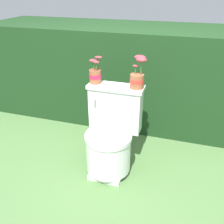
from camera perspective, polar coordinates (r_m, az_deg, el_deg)
The scene contains 5 objects.
ground_plane at distance 2.38m, azimuth -0.06°, elevation -14.22°, with size 12.00×12.00×0.00m, color #4C703D.
hedge_backdrop at distance 3.17m, azimuth 6.87°, elevation 8.62°, with size 3.92×1.00×1.14m.
toilet at distance 2.27m, azimuth -0.26°, elevation -5.76°, with size 0.50×0.52×0.78m.
potted_plant_left at distance 2.23m, azimuth -3.84°, elevation 8.64°, with size 0.12×0.11×0.24m.
potted_plant_midleft at distance 2.12m, azimuth 5.85°, elevation 8.01°, with size 0.14×0.14×0.27m.
Camera 1 is at (0.53, -1.70, 1.58)m, focal length 40.00 mm.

